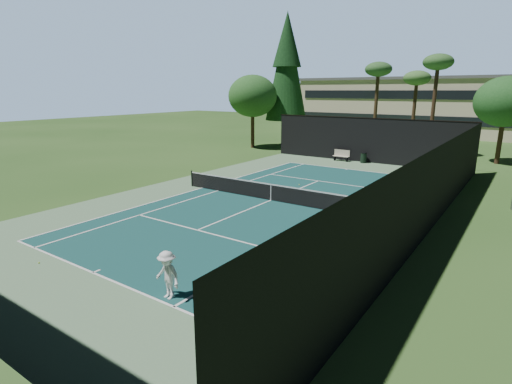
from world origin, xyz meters
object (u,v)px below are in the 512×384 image
at_px(tennis_ball_b, 299,185).
at_px(park_bench, 341,155).
at_px(trash_bin, 363,158).
at_px(tennis_net, 271,191).
at_px(tennis_ball_c, 357,192).
at_px(player, 167,275).
at_px(tennis_ball_d, 238,183).
at_px(tennis_ball_a, 39,263).

relative_size(tennis_ball_b, park_bench, 0.05).
relative_size(tennis_ball_b, trash_bin, 0.08).
height_order(tennis_net, tennis_ball_c, tennis_net).
distance_m(player, trash_bin, 27.34).
bearing_deg(tennis_ball_d, park_bench, 80.24).
bearing_deg(tennis_ball_d, tennis_ball_b, 28.17).
xyz_separation_m(tennis_ball_a, tennis_ball_b, (1.91, 16.99, 0.01)).
xyz_separation_m(player, tennis_ball_d, (-7.86, 13.96, -0.76)).
relative_size(tennis_ball_d, trash_bin, 0.06).
bearing_deg(player, tennis_ball_c, 95.84).
bearing_deg(tennis_ball_b, tennis_ball_a, -96.42).
bearing_deg(trash_bin, park_bench, -176.88).
distance_m(tennis_ball_b, tennis_ball_d, 4.31).
distance_m(player, tennis_ball_c, 16.48).
relative_size(tennis_ball_c, trash_bin, 0.06).
height_order(player, tennis_ball_b, player).
bearing_deg(tennis_ball_c, tennis_net, -125.30).
height_order(tennis_ball_a, tennis_ball_c, tennis_ball_a).
bearing_deg(player, tennis_ball_a, -165.08).
distance_m(tennis_net, player, 12.11).
bearing_deg(tennis_ball_c, player, -89.67).
relative_size(tennis_ball_a, tennis_ball_c, 1.02).
xyz_separation_m(tennis_ball_d, trash_bin, (4.31, 13.14, 0.45)).
height_order(tennis_ball_a, trash_bin, trash_bin).
bearing_deg(tennis_ball_a, tennis_net, 79.11).
height_order(player, trash_bin, player).
xyz_separation_m(tennis_ball_a, trash_bin, (2.43, 28.09, 0.45)).
relative_size(player, tennis_ball_b, 20.28).
bearing_deg(tennis_ball_d, tennis_net, -29.10).
bearing_deg(trash_bin, tennis_ball_d, -108.16).
bearing_deg(tennis_net, tennis_ball_a, -100.89).
height_order(player, tennis_ball_a, player).
height_order(tennis_ball_b, trash_bin, trash_bin).
xyz_separation_m(tennis_ball_c, park_bench, (-5.53, 10.52, 0.52)).
height_order(park_bench, trash_bin, park_bench).
relative_size(tennis_ball_b, tennis_ball_d, 1.34).
relative_size(tennis_ball_d, park_bench, 0.04).
bearing_deg(tennis_ball_c, tennis_ball_b, -173.25).
relative_size(tennis_net, tennis_ball_b, 165.46).
xyz_separation_m(tennis_net, tennis_ball_b, (-0.50, 4.43, -0.52)).
height_order(player, tennis_ball_d, player).
relative_size(player, tennis_ball_a, 25.99).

